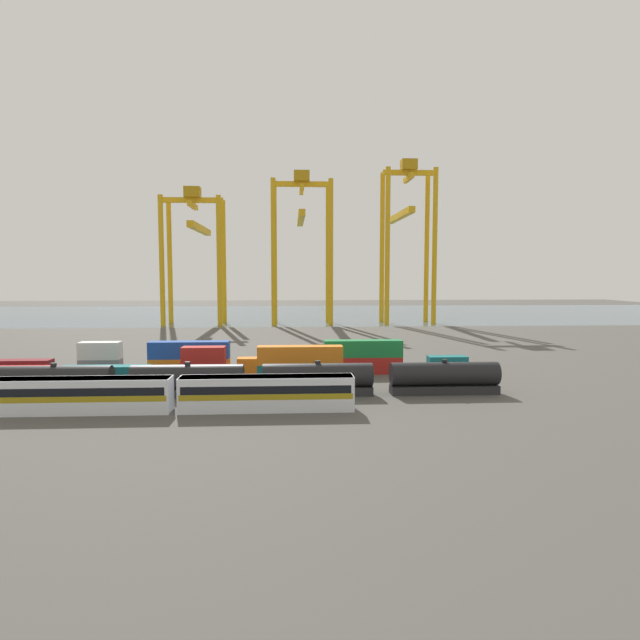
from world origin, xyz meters
name	(u,v)px	position (x,y,z in m)	size (l,w,h in m)	color
ground_plane	(240,344)	(0.00, 40.00, 0.00)	(420.00, 420.00, 0.00)	#4C4944
harbour_water	(262,314)	(0.00, 134.10, 0.00)	(400.00, 110.00, 0.01)	#475B6B
passenger_train	(175,393)	(-1.79, -18.31, 2.14)	(39.97, 3.14, 3.90)	silver
freight_tank_row	(253,379)	(6.36, -10.91, 2.10)	(62.96, 2.97, 4.43)	#232326
shipping_container_0	(6,376)	(-28.33, -2.45, 1.30)	(12.10, 2.44, 2.60)	#AD211C
shipping_container_1	(106,375)	(-14.74, -2.45, 1.30)	(12.10, 2.44, 2.60)	#146066
shipping_container_2	(204,374)	(-1.15, -2.45, 1.30)	(6.04, 2.44, 2.60)	slate
shipping_container_3	(204,356)	(-1.15, -2.45, 3.90)	(6.04, 2.44, 2.60)	#AD211C
shipping_container_4	(300,373)	(12.45, -2.45, 1.30)	(12.10, 2.44, 2.60)	#146066
shipping_container_5	(300,355)	(12.45, -2.45, 3.90)	(12.10, 2.44, 2.60)	orange
shipping_container_6	(10,368)	(-30.96, 3.82, 1.30)	(12.10, 2.44, 2.60)	maroon
shipping_container_7	(101,368)	(-17.63, 3.82, 1.30)	(6.04, 2.44, 2.60)	slate
shipping_container_8	(100,351)	(-17.63, 3.82, 3.90)	(6.04, 2.44, 2.60)	silver
shipping_container_9	(190,367)	(-4.31, 3.82, 1.30)	(12.10, 2.44, 2.60)	orange
shipping_container_10	(189,350)	(-4.31, 3.82, 3.90)	(12.10, 2.44, 2.60)	#1C4299
shipping_container_11	(277,366)	(9.01, 3.82, 1.30)	(12.10, 2.44, 2.60)	orange
shipping_container_12	(363,365)	(22.33, 3.82, 1.30)	(12.10, 2.44, 2.60)	#AD211C
shipping_container_13	(363,349)	(22.33, 3.82, 3.90)	(12.10, 2.44, 2.60)	#197538
shipping_container_14	(447,364)	(35.66, 3.82, 1.30)	(6.04, 2.44, 2.60)	#146066
gantry_crane_west	(195,241)	(-18.70, 93.28, 25.94)	(18.65, 36.47, 42.21)	gold
gantry_crane_central	(302,232)	(14.74, 93.14, 28.80)	(18.87, 37.32, 47.35)	gold
gantry_crane_east	(406,228)	(48.19, 93.12, 30.36)	(16.26, 36.89, 51.16)	gold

